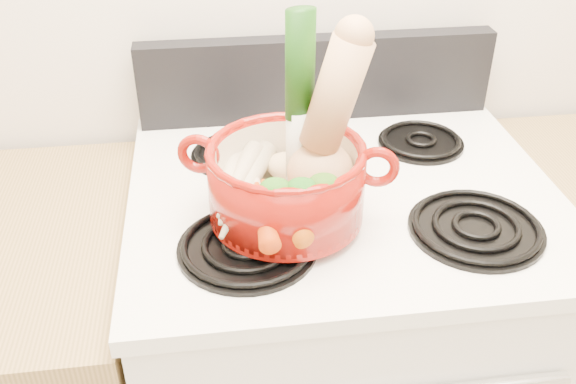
{
  "coord_description": "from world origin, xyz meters",
  "views": [
    {
      "loc": [
        -0.23,
        0.43,
        1.59
      ],
      "look_at": [
        -0.12,
        1.28,
        1.03
      ],
      "focal_mm": 40.0,
      "sensor_mm": 36.0,
      "label": 1
    }
  ],
  "objects": [
    {
      "name": "stove_body",
      "position": [
        0.0,
        1.4,
        0.46
      ],
      "size": [
        0.76,
        0.65,
        0.92
      ],
      "primitive_type": "cube",
      "color": "white",
      "rests_on": "floor"
    },
    {
      "name": "cooktop",
      "position": [
        0.0,
        1.4,
        0.93
      ],
      "size": [
        0.78,
        0.67,
        0.03
      ],
      "primitive_type": "cube",
      "color": "white",
      "rests_on": "stove_body"
    },
    {
      "name": "control_backsplash",
      "position": [
        0.0,
        1.7,
        1.04
      ],
      "size": [
        0.76,
        0.05,
        0.18
      ],
      "primitive_type": "cube",
      "color": "black",
      "rests_on": "cooktop"
    },
    {
      "name": "burner_front_left",
      "position": [
        -0.19,
        1.24,
        0.96
      ],
      "size": [
        0.22,
        0.22,
        0.02
      ],
      "primitive_type": "cylinder",
      "color": "black",
      "rests_on": "cooktop"
    },
    {
      "name": "burner_front_right",
      "position": [
        0.19,
        1.24,
        0.96
      ],
      "size": [
        0.22,
        0.22,
        0.02
      ],
      "primitive_type": "cylinder",
      "color": "black",
      "rests_on": "cooktop"
    },
    {
      "name": "burner_back_left",
      "position": [
        -0.19,
        1.54,
        0.96
      ],
      "size": [
        0.17,
        0.17,
        0.02
      ],
      "primitive_type": "cylinder",
      "color": "black",
      "rests_on": "cooktop"
    },
    {
      "name": "burner_back_right",
      "position": [
        0.19,
        1.54,
        0.96
      ],
      "size": [
        0.17,
        0.17,
        0.02
      ],
      "primitive_type": "cylinder",
      "color": "black",
      "rests_on": "cooktop"
    },
    {
      "name": "dutch_oven",
      "position": [
        -0.12,
        1.3,
        1.03
      ],
      "size": [
        0.31,
        0.31,
        0.13
      ],
      "primitive_type": "cylinder",
      "rotation": [
        0.0,
        0.0,
        -0.28
      ],
      "color": "maroon",
      "rests_on": "burner_front_left"
    },
    {
      "name": "pot_handle_left",
      "position": [
        -0.26,
        1.34,
        1.07
      ],
      "size": [
        0.07,
        0.04,
        0.07
      ],
      "primitive_type": "torus",
      "rotation": [
        1.57,
        0.0,
        -0.28
      ],
      "color": "maroon",
      "rests_on": "dutch_oven"
    },
    {
      "name": "pot_handle_right",
      "position": [
        0.02,
        1.26,
        1.07
      ],
      "size": [
        0.07,
        0.04,
        0.07
      ],
      "primitive_type": "torus",
      "rotation": [
        1.57,
        0.0,
        -0.28
      ],
      "color": "maroon",
      "rests_on": "dutch_oven"
    },
    {
      "name": "squash",
      "position": [
        -0.06,
        1.31,
        1.13
      ],
      "size": [
        0.2,
        0.15,
        0.3
      ],
      "primitive_type": null,
      "rotation": [
        0.0,
        0.26,
        -0.2
      ],
      "color": "tan",
      "rests_on": "dutch_oven"
    },
    {
      "name": "leek",
      "position": [
        -0.09,
        1.35,
        1.15
      ],
      "size": [
        0.06,
        0.06,
        0.32
      ],
      "primitive_type": "cylinder",
      "rotation": [
        0.01,
        0.0,
        0.35
      ],
      "color": "beige",
      "rests_on": "dutch_oven"
    },
    {
      "name": "ginger",
      "position": [
        -0.1,
        1.37,
        1.02
      ],
      "size": [
        0.11,
        0.09,
        0.05
      ],
      "primitive_type": "ellipsoid",
      "rotation": [
        0.0,
        0.0,
        -0.43
      ],
      "color": "#D1B781",
      "rests_on": "dutch_oven"
    },
    {
      "name": "parsnip_0",
      "position": [
        -0.19,
        1.31,
        1.02
      ],
      "size": [
        0.13,
        0.22,
        0.06
      ],
      "primitive_type": "cone",
      "rotation": [
        1.66,
        0.0,
        -0.41
      ],
      "color": "beige",
      "rests_on": "dutch_oven"
    },
    {
      "name": "parsnip_1",
      "position": [
        -0.21,
        1.33,
        1.02
      ],
      "size": [
        0.08,
        0.2,
        0.06
      ],
      "primitive_type": "cone",
      "rotation": [
        1.66,
        0.0,
        -0.18
      ],
      "color": "beige",
      "rests_on": "dutch_oven"
    },
    {
      "name": "parsnip_2",
      "position": [
        -0.17,
        1.36,
        1.03
      ],
      "size": [
        0.08,
        0.2,
        0.06
      ],
      "primitive_type": "cone",
      "rotation": [
        1.66,
        0.0,
        0.19
      ],
      "color": "beige",
      "rests_on": "dutch_oven"
    },
    {
      "name": "parsnip_3",
      "position": [
        -0.2,
        1.32,
        1.03
      ],
      "size": [
        0.11,
        0.18,
        0.05
      ],
      "primitive_type": "cone",
      "rotation": [
        1.66,
        0.0,
        -0.42
      ],
      "color": "beige",
      "rests_on": "dutch_oven"
    },
    {
      "name": "carrot_0",
      "position": [
        -0.13,
        1.25,
        1.01
      ],
      "size": [
        0.08,
        0.17,
        0.05
      ],
      "primitive_type": "cone",
      "rotation": [
        1.66,
        0.0,
        0.28
      ],
      "color": "#C65E09",
      "rests_on": "dutch_oven"
    },
    {
      "name": "carrot_1",
      "position": [
        -0.16,
        1.24,
        1.02
      ],
      "size": [
        0.04,
        0.16,
        0.05
      ],
      "primitive_type": "cone",
      "rotation": [
        1.66,
        0.0,
        0.03
      ],
      "color": "#CC3E0A",
      "rests_on": "dutch_oven"
    },
    {
      "name": "carrot_2",
      "position": [
        -0.08,
        1.29,
        1.03
      ],
      "size": [
        0.04,
        0.18,
        0.05
      ],
      "primitive_type": "cone",
      "rotation": [
        1.66,
        0.0,
        0.06
      ],
      "color": "#C85B0A",
      "rests_on": "dutch_oven"
    }
  ]
}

